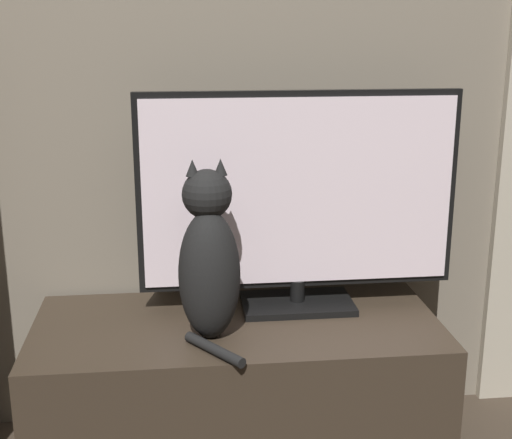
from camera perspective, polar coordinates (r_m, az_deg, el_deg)
name	(u,v)px	position (r m, az deg, el deg)	size (l,w,h in m)	color
wall_back	(226,20)	(2.22, -2.41, 15.67)	(4.80, 0.05, 2.60)	#756B5B
tv_stand	(238,392)	(2.20, -1.48, -13.61)	(1.18, 0.53, 0.45)	#33281E
tv	(299,200)	(2.10, 3.43, 1.59)	(0.95, 0.20, 0.66)	black
cat	(209,260)	(1.93, -3.79, -3.26)	(0.17, 0.30, 0.50)	black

